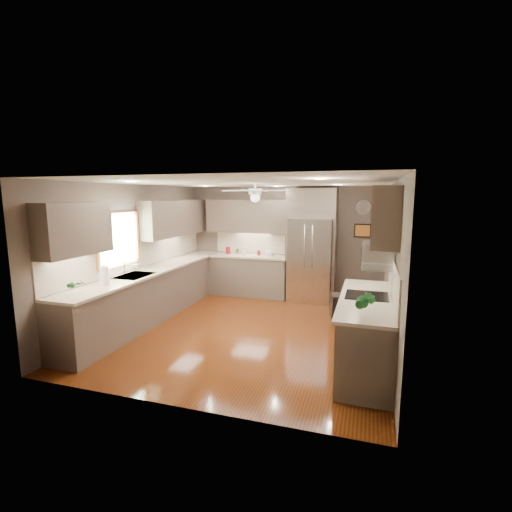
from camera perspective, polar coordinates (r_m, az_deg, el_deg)
The scene contains 28 objects.
floor at distance 6.55m, azimuth -0.92°, elevation -11.24°, with size 5.00×5.00×0.00m, color #4C190A.
ceiling at distance 6.14m, azimuth -0.99°, elevation 11.19°, with size 5.00×5.00×0.00m, color white.
wall_back at distance 8.61m, azimuth 4.27°, elevation 2.25°, with size 4.50×4.50×0.00m, color brown.
wall_front at distance 3.98m, azimuth -12.37°, elevation -6.11°, with size 4.50×4.50×0.00m, color brown.
wall_left at distance 7.24m, azimuth -18.12°, elevation 0.51°, with size 5.00×5.00×0.00m, color brown.
wall_right at distance 5.93m, azimuth 20.19°, elevation -1.44°, with size 5.00×5.00×0.00m, color brown.
canister_a at distance 8.74m, azimuth -4.33°, elevation 0.84°, with size 0.11×0.11×0.18m, color maroon.
canister_b at distance 8.64m, azimuth -2.81°, elevation 0.69°, with size 0.08×0.08×0.13m, color silver.
canister_c at distance 8.64m, azimuth -1.88°, elevation 0.83°, with size 0.11×0.11×0.18m, color beige.
canister_d at distance 8.51m, azimuth 0.41°, elevation 0.50°, with size 0.08×0.08×0.12m, color maroon.
soap_bottle at distance 6.97m, azimuth -17.90°, elevation -1.54°, with size 0.09×0.09×0.20m, color white.
potted_plant_left at distance 5.73m, azimuth -25.73°, elevation -3.91°, with size 0.14×0.10×0.27m, color #1B5E24.
potted_plant_right at distance 4.39m, azimuth 16.51°, elevation -6.75°, with size 0.18×0.15×0.33m, color #1B5E24.
bowl at distance 8.42m, azimuth 2.04°, elevation 0.17°, with size 0.21×0.21×0.05m, color beige.
left_run at distance 7.35m, azimuth -15.25°, elevation -5.33°, with size 0.65×4.70×1.45m.
back_run at distance 8.65m, azimuth -0.93°, elevation -2.84°, with size 1.85×0.65×1.45m.
uppers at distance 7.07m, azimuth -4.89°, elevation 5.80°, with size 4.50×4.70×0.95m.
window at distance 6.79m, azimuth -20.47°, elevation 2.39°, with size 0.05×1.12×0.92m.
sink at distance 6.72m, azimuth -18.21°, elevation -3.12°, with size 0.50×0.70×0.32m.
refrigerator at distance 8.15m, azimuth 8.52°, elevation 1.35°, with size 1.06×0.75×2.45m.
right_run at distance 5.34m, azimuth 16.63°, elevation -10.92°, with size 0.70×2.20×1.45m.
microwave at distance 5.34m, azimuth 18.20°, elevation 0.05°, with size 0.43×0.55×0.34m.
ceiling_fan at distance 6.42m, azimuth -0.13°, elevation 9.61°, with size 1.18×1.18×0.32m.
recessed_lights at distance 6.53m, azimuth -0.20°, elevation 11.02°, with size 2.84×3.14×0.01m.
wall_clock at distance 8.31m, azimuth 16.23°, elevation 7.20°, with size 0.30×0.03×0.30m.
framed_print at distance 8.34m, azimuth 16.08°, elevation 3.77°, with size 0.36×0.03×0.30m.
stool at distance 7.16m, azimuth 13.05°, elevation -7.66°, with size 0.46×0.46×0.47m.
paper_towel at distance 6.12m, azimuth -22.31°, elevation -2.85°, with size 0.13×0.13×0.32m.
Camera 1 is at (1.92, -5.83, 2.28)m, focal length 26.00 mm.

